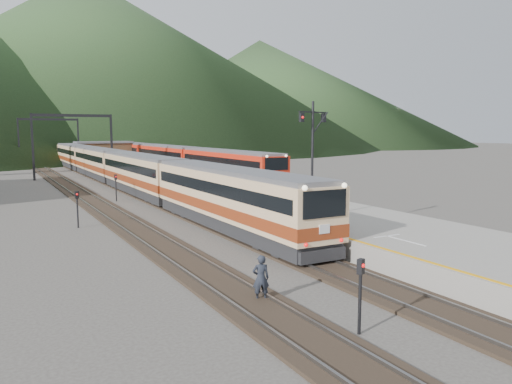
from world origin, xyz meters
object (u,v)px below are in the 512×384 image
signal_mast (312,147)px  worker (261,278)px  main_train (117,168)px  second_train (168,156)px

signal_mast → worker: signal_mast is taller
main_train → second_train: 20.45m
main_train → second_train: size_ratio=1.20×
main_train → worker: size_ratio=45.44×
second_train → signal_mast: size_ratio=9.59×
main_train → signal_mast: (3.44, -31.91, 3.12)m
signal_mast → worker: (-7.96, -8.27, -4.20)m
main_train → worker: (-4.51, -40.18, -1.08)m
signal_mast → main_train: bearing=96.2°
second_train → worker: 59.30m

